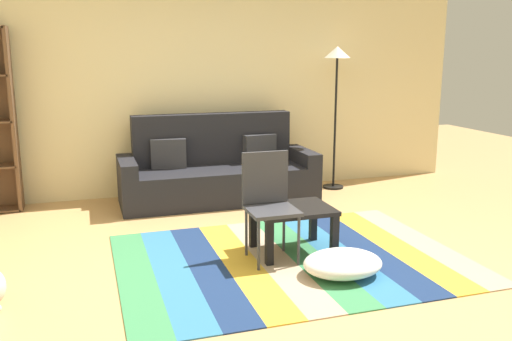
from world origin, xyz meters
TOP-DOWN VIEW (x-y plane):
  - ground_plane at (0.00, 0.00)m, footprint 14.00×14.00m
  - back_wall at (0.00, 2.55)m, footprint 6.80×0.10m
  - rug at (0.17, -0.01)m, footprint 2.85×2.09m
  - couch at (0.03, 2.02)m, footprint 2.26×0.80m
  - coffee_table at (0.24, 0.14)m, footprint 0.66×0.53m
  - pouf at (0.42, -0.46)m, footprint 0.63×0.51m
  - standing_lamp at (1.59, 2.13)m, footprint 0.32×0.32m
  - tv_remote at (0.20, 0.14)m, footprint 0.10×0.16m
  - folding_chair at (0.00, 0.09)m, footprint 0.40×0.40m

SIDE VIEW (x-z plane):
  - ground_plane at x=0.00m, z-range 0.00..0.00m
  - rug at x=0.17m, z-range 0.00..0.01m
  - pouf at x=0.42m, z-range 0.01..0.20m
  - coffee_table at x=0.24m, z-range 0.13..0.53m
  - couch at x=0.03m, z-range -0.16..0.84m
  - tv_remote at x=0.20m, z-range 0.41..0.43m
  - folding_chair at x=0.00m, z-range 0.08..0.98m
  - back_wall at x=0.00m, z-range 0.00..2.70m
  - standing_lamp at x=1.59m, z-range 0.60..2.38m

